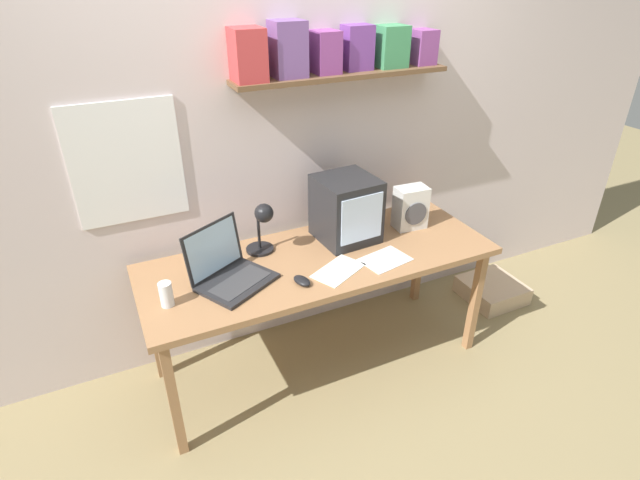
{
  "coord_description": "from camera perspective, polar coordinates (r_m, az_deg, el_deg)",
  "views": [
    {
      "loc": [
        -0.95,
        -2.02,
        2.08
      ],
      "look_at": [
        0.0,
        0.0,
        0.82
      ],
      "focal_mm": 28.0,
      "sensor_mm": 36.0,
      "label": 1
    }
  ],
  "objects": [
    {
      "name": "back_wall",
      "position": [
        2.74,
        -3.88,
        13.11
      ],
      "size": [
        5.6,
        0.24,
        2.6
      ],
      "color": "silver",
      "rests_on": "ground_plane"
    },
    {
      "name": "corner_desk",
      "position": [
        2.64,
        0.0,
        -2.97
      ],
      "size": [
        1.86,
        0.69,
        0.72
      ],
      "color": "#A1724A",
      "rests_on": "ground_plane"
    },
    {
      "name": "printed_handout",
      "position": [
        2.5,
        2.11,
        -3.5
      ],
      "size": [
        0.31,
        0.26,
        0.0
      ],
      "rotation": [
        0.0,
        0.0,
        0.46
      ],
      "color": "white",
      "rests_on": "corner_desk"
    },
    {
      "name": "desk_lamp",
      "position": [
        2.57,
        -6.57,
        1.92
      ],
      "size": [
        0.15,
        0.18,
        0.29
      ],
      "rotation": [
        0.0,
        0.0,
        0.28
      ],
      "color": "black",
      "rests_on": "corner_desk"
    },
    {
      "name": "juice_glass",
      "position": [
        2.34,
        -17.15,
        -6.07
      ],
      "size": [
        0.06,
        0.06,
        0.12
      ],
      "color": "white",
      "rests_on": "corner_desk"
    },
    {
      "name": "floor_cushion",
      "position": [
        3.7,
        19.04,
        -5.43
      ],
      "size": [
        0.38,
        0.38,
        0.12
      ],
      "color": "#CAAD8B",
      "rests_on": "ground_plane"
    },
    {
      "name": "computer_mouse",
      "position": [
        2.4,
        -2.08,
        -4.68
      ],
      "size": [
        0.09,
        0.12,
        0.03
      ],
      "rotation": [
        0.0,
        0.0,
        0.27
      ],
      "color": "black",
      "rests_on": "corner_desk"
    },
    {
      "name": "crt_monitor",
      "position": [
        2.71,
        3.0,
        3.56
      ],
      "size": [
        0.32,
        0.33,
        0.35
      ],
      "rotation": [
        0.0,
        0.0,
        0.06
      ],
      "color": "#232326",
      "rests_on": "corner_desk"
    },
    {
      "name": "space_heater",
      "position": [
        2.9,
        10.31,
        3.66
      ],
      "size": [
        0.19,
        0.13,
        0.25
      ],
      "rotation": [
        0.0,
        0.0,
        -0.07
      ],
      "color": "silver",
      "rests_on": "corner_desk"
    },
    {
      "name": "loose_paper_near_monitor",
      "position": [
        2.61,
        7.45,
        -2.23
      ],
      "size": [
        0.27,
        0.22,
        0.0
      ],
      "rotation": [
        0.0,
        0.0,
        0.19
      ],
      "color": "silver",
      "rests_on": "corner_desk"
    },
    {
      "name": "ground_plane",
      "position": [
        3.05,
        0.0,
        -13.53
      ],
      "size": [
        12.0,
        12.0,
        0.0
      ],
      "primitive_type": "plane",
      "color": "#918158"
    },
    {
      "name": "laptop",
      "position": [
        2.44,
        -10.59,
        -3.14
      ],
      "size": [
        0.44,
        0.42,
        0.27
      ],
      "rotation": [
        0.0,
        0.0,
        0.5
      ],
      "color": "#232326",
      "rests_on": "corner_desk"
    }
  ]
}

